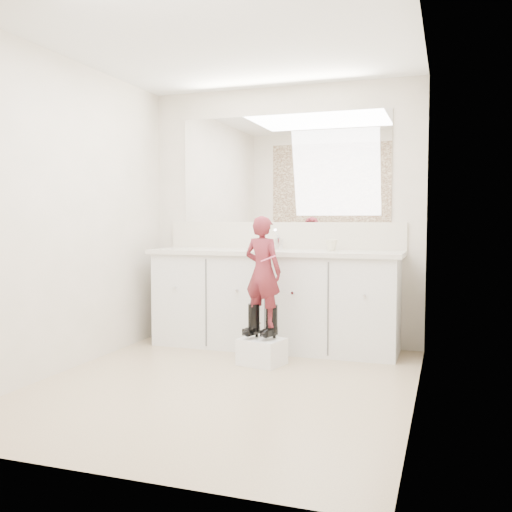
% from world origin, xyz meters
% --- Properties ---
extents(floor, '(3.00, 3.00, 0.00)m').
position_xyz_m(floor, '(0.00, 0.00, 0.00)').
color(floor, '#987963').
rests_on(floor, ground).
extents(ceiling, '(3.00, 3.00, 0.00)m').
position_xyz_m(ceiling, '(0.00, 0.00, 2.40)').
color(ceiling, white).
rests_on(ceiling, wall_back).
extents(wall_back, '(2.60, 0.00, 2.60)m').
position_xyz_m(wall_back, '(0.00, 1.50, 1.20)').
color(wall_back, beige).
rests_on(wall_back, floor).
extents(wall_front, '(2.60, 0.00, 2.60)m').
position_xyz_m(wall_front, '(0.00, -1.50, 1.20)').
color(wall_front, beige).
rests_on(wall_front, floor).
extents(wall_left, '(0.00, 3.00, 3.00)m').
position_xyz_m(wall_left, '(-1.30, 0.00, 1.20)').
color(wall_left, beige).
rests_on(wall_left, floor).
extents(wall_right, '(0.00, 3.00, 3.00)m').
position_xyz_m(wall_right, '(1.30, 0.00, 1.20)').
color(wall_right, beige).
rests_on(wall_right, floor).
extents(vanity_cabinet, '(2.20, 0.55, 0.85)m').
position_xyz_m(vanity_cabinet, '(0.00, 1.23, 0.42)').
color(vanity_cabinet, silver).
rests_on(vanity_cabinet, floor).
extents(countertop, '(2.28, 0.58, 0.04)m').
position_xyz_m(countertop, '(0.00, 1.21, 0.87)').
color(countertop, beige).
rests_on(countertop, vanity_cabinet).
extents(backsplash, '(2.28, 0.03, 0.25)m').
position_xyz_m(backsplash, '(0.00, 1.49, 1.02)').
color(backsplash, beige).
rests_on(backsplash, countertop).
extents(mirror, '(2.00, 0.02, 1.00)m').
position_xyz_m(mirror, '(0.00, 1.49, 1.64)').
color(mirror, white).
rests_on(mirror, wall_back).
extents(dot_panel, '(2.00, 0.01, 1.20)m').
position_xyz_m(dot_panel, '(0.00, -1.49, 1.65)').
color(dot_panel, '#472819').
rests_on(dot_panel, wall_front).
extents(faucet, '(0.08, 0.08, 0.10)m').
position_xyz_m(faucet, '(0.00, 1.38, 0.94)').
color(faucet, silver).
rests_on(faucet, countertop).
extents(cup, '(0.13, 0.13, 0.10)m').
position_xyz_m(cup, '(0.51, 1.29, 0.94)').
color(cup, beige).
rests_on(cup, countertop).
extents(soap_bottle, '(0.11, 0.11, 0.20)m').
position_xyz_m(soap_bottle, '(-0.09, 1.18, 0.99)').
color(soap_bottle, beige).
rests_on(soap_bottle, countertop).
extents(step_stool, '(0.39, 0.35, 0.21)m').
position_xyz_m(step_stool, '(0.08, 0.62, 0.11)').
color(step_stool, white).
rests_on(step_stool, floor).
extents(boot_left, '(0.14, 0.20, 0.27)m').
position_xyz_m(boot_left, '(0.01, 0.64, 0.35)').
color(boot_left, black).
rests_on(boot_left, step_stool).
extents(boot_right, '(0.14, 0.20, 0.27)m').
position_xyz_m(boot_right, '(0.16, 0.64, 0.35)').
color(boot_right, black).
rests_on(boot_right, step_stool).
extents(toddler, '(0.36, 0.28, 0.88)m').
position_xyz_m(toddler, '(0.08, 0.64, 0.75)').
color(toddler, '#A6333B').
rests_on(toddler, step_stool).
extents(toothbrush, '(0.13, 0.05, 0.06)m').
position_xyz_m(toothbrush, '(0.15, 0.56, 0.86)').
color(toothbrush, '#F05D8B').
rests_on(toothbrush, toddler).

